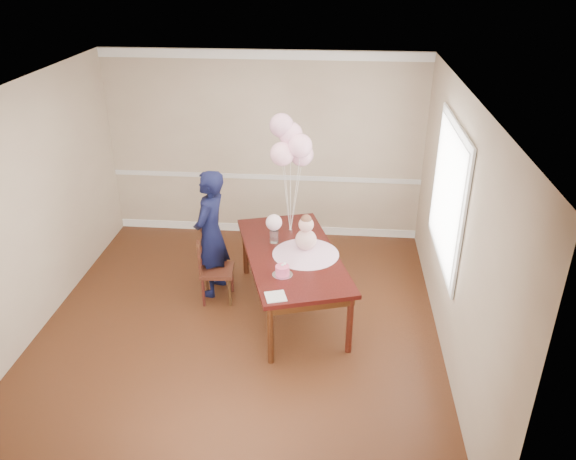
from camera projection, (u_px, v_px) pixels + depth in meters
The scene contains 50 objects.
floor at pixel (239, 330), 6.38m from camera, with size 4.50×5.00×0.00m, color #35190D.
ceiling at pixel (227, 92), 5.17m from camera, with size 4.50×5.00×0.02m, color white.
wall_back at pixel (264, 147), 8.00m from camera, with size 4.50×0.02×2.70m, color tan.
wall_front at pixel (164, 396), 3.55m from camera, with size 4.50×0.02×2.70m, color tan.
wall_left at pixel (25, 215), 5.96m from camera, with size 0.02×5.00×2.70m, color tan.
wall_right at pixel (456, 233), 5.59m from camera, with size 0.02×5.00×2.70m, color tan.
chair_rail_trim at pixel (265, 177), 8.19m from camera, with size 4.50×0.02×0.07m, color silver.
crown_molding at pixel (263, 55), 7.42m from camera, with size 4.50×0.02×0.12m, color white.
baseboard_trim at pixel (266, 228), 8.57m from camera, with size 4.50×0.02×0.12m, color white.
window_frame at pixel (448, 195), 5.95m from camera, with size 0.02×1.66×1.56m, color silver.
window_blinds at pixel (446, 195), 5.95m from camera, with size 0.01×1.50×1.40m, color white.
dining_table_top at pixel (292, 255), 6.46m from camera, with size 1.01×2.02×0.05m, color black.
table_apron at pixel (292, 261), 6.49m from camera, with size 0.91×1.91×0.10m, color black.
table_leg_fl at pixel (270, 334), 5.74m from camera, with size 0.07×0.07×0.71m, color black.
table_leg_fr at pixel (350, 324), 5.89m from camera, with size 0.07×0.07×0.71m, color black.
table_leg_bl at pixel (245, 249), 7.36m from camera, with size 0.07×0.07×0.71m, color black.
table_leg_br at pixel (308, 243), 7.52m from camera, with size 0.07×0.07×0.71m, color black.
baby_skirt at pixel (306, 250), 6.41m from camera, with size 0.77×0.77×0.10m, color #DCA2C6.
baby_torso at pixel (306, 240), 6.35m from camera, with size 0.24×0.24×0.24m, color pink.
baby_head at pixel (306, 225), 6.26m from camera, with size 0.17×0.17×0.17m, color #E3A99C.
baby_hair at pixel (306, 220), 6.24m from camera, with size 0.12×0.12×0.12m, color brown.
cake_platter at pixel (282, 275), 6.01m from camera, with size 0.22×0.22×0.01m, color #B9B9BE.
birthday_cake at pixel (282, 270), 5.99m from camera, with size 0.15×0.15×0.10m, color #E64877.
cake_flower_a at pixel (282, 265), 5.96m from camera, with size 0.03×0.03×0.03m, color white.
cake_flower_b at pixel (285, 264), 5.98m from camera, with size 0.03×0.03×0.03m, color white.
rose_vase_near at pixel (274, 236), 6.65m from camera, with size 0.10×0.10×0.16m, color silver.
roses_near at pixel (274, 222), 6.57m from camera, with size 0.19×0.19×0.19m, color silver.
napkin at pixel (276, 297), 5.63m from camera, with size 0.20×0.20×0.01m, color silver.
balloon_weight at pixel (290, 230), 6.94m from camera, with size 0.04×0.04×0.02m, color white.
balloon_a at pixel (282, 154), 6.48m from camera, with size 0.28×0.28×0.28m, color #FDB3CC.
balloon_b at pixel (300, 146), 6.43m from camera, with size 0.28×0.28×0.28m, color #FFB4D6.
balloon_c at pixel (290, 134), 6.50m from camera, with size 0.28×0.28×0.28m, color #F8AFD1.
balloon_d at pixel (282, 125), 6.45m from camera, with size 0.28×0.28×0.28m, color #D899BA.
balloon_e at pixel (302, 154), 6.62m from camera, with size 0.28×0.28×0.28m, color #EDA8C4.
balloon_ribbon_a at pixel (286, 199), 6.75m from camera, with size 0.00×0.00×0.85m, color silver.
balloon_ribbon_b at pixel (295, 195), 6.72m from camera, with size 0.00×0.00×0.95m, color white.
balloon_ribbon_c at pixel (290, 189), 6.76m from camera, with size 0.00×0.00×1.05m, color white.
balloon_ribbon_d at pixel (286, 186), 6.73m from camera, with size 0.00×0.00×1.15m, color white.
balloon_ribbon_e at pixel (296, 199), 6.82m from camera, with size 0.00×0.00×0.80m, color white.
dining_chair_seat at pixel (217, 271), 6.79m from camera, with size 0.39×0.39×0.04m, color #36170E.
chair_leg_fl at pixel (203, 292), 6.74m from camera, with size 0.04×0.04×0.38m, color #34110E.
chair_leg_fr at pixel (230, 292), 6.74m from camera, with size 0.04×0.04×0.38m, color #331D0E.
chair_leg_bl at pixel (207, 279), 7.02m from camera, with size 0.04×0.04×0.38m, color #321A0D.
chair_leg_br at pixel (232, 278), 7.02m from camera, with size 0.04×0.04×0.38m, color #36130E.
chair_back_post_l at pixel (199, 259), 6.53m from camera, with size 0.04×0.04×0.50m, color black.
chair_back_post_r at pixel (203, 246), 6.81m from camera, with size 0.04×0.04×0.50m, color #35180E.
chair_slat_low at pixel (202, 260), 6.72m from camera, with size 0.03×0.35×0.04m, color black.
chair_slat_mid at pixel (201, 250), 6.65m from camera, with size 0.03×0.35×0.04m, color #3C1910.
chair_slat_top at pixel (200, 239), 6.59m from camera, with size 0.03×0.35×0.04m, color #3D1F10.
woman at pixel (211, 234), 6.77m from camera, with size 0.59×0.39×1.61m, color black.
Camera 1 is at (1.03, -5.12, 3.89)m, focal length 35.00 mm.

